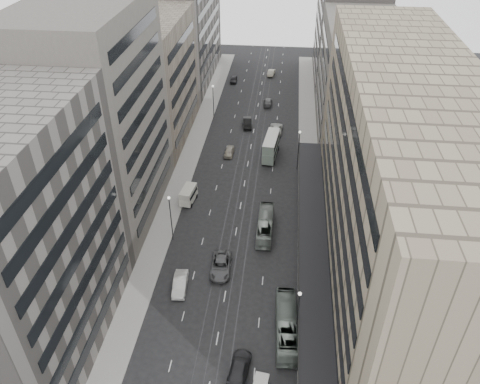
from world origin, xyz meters
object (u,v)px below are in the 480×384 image
at_px(sedan_1, 180,284).
at_px(panel_van, 188,194).
at_px(bus_far, 265,225).
at_px(sedan_2, 221,266).
at_px(double_decker, 271,146).
at_px(bus_near, 286,325).

bearing_deg(sedan_1, panel_van, 92.91).
distance_m(bus_far, sedan_2, 11.11).
relative_size(bus_far, double_decker, 1.16).
bearing_deg(bus_near, sedan_1, -25.36).
xyz_separation_m(bus_far, panel_van, (-13.85, 6.79, 0.15)).
bearing_deg(bus_far, sedan_2, 58.26).
height_order(sedan_1, sedan_2, sedan_2).
bearing_deg(bus_far, bus_near, 101.22).
relative_size(bus_far, sedan_1, 1.92).
distance_m(bus_near, sedan_2, 14.18).
bearing_deg(sedan_2, double_decker, 77.97).
bearing_deg(panel_van, double_decker, 59.15).
distance_m(double_decker, sedan_2, 33.66).
relative_size(bus_near, sedan_1, 2.11).
bearing_deg(bus_near, double_decker, -87.35).
bearing_deg(sedan_1, bus_near, -27.49).
bearing_deg(bus_far, double_decker, -89.01).
bearing_deg(bus_far, panel_van, -25.93).
height_order(bus_far, sedan_2, bus_far).
xyz_separation_m(bus_far, double_decker, (-0.33, 23.75, 1.07)).
bearing_deg(panel_van, sedan_2, -56.07).
bearing_deg(sedan_1, bus_far, 45.89).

